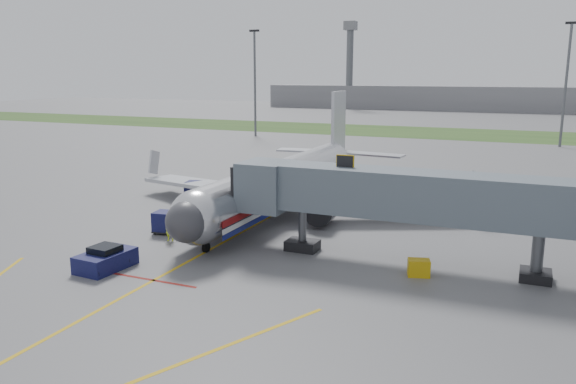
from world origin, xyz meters
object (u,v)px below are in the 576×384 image
at_px(pushback_tug, 106,259).
at_px(belt_loader, 201,226).
at_px(ramp_worker, 170,229).
at_px(airliner, 283,181).

xyz_separation_m(pushback_tug, belt_loader, (1.17, 9.45, -0.06)).
relative_size(belt_loader, ramp_worker, 2.55).
height_order(belt_loader, ramp_worker, belt_loader).
bearing_deg(pushback_tug, airliner, 77.95).
relative_size(airliner, pushback_tug, 9.45).
height_order(airliner, belt_loader, airliner).
bearing_deg(ramp_worker, pushback_tug, -110.19).
height_order(airliner, ramp_worker, airliner).
distance_m(pushback_tug, belt_loader, 9.52).
distance_m(airliner, pushback_tug, 19.28).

